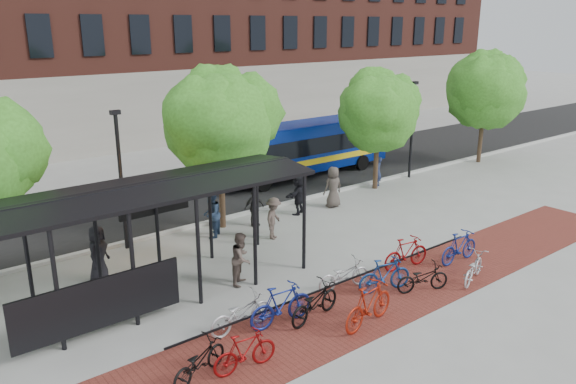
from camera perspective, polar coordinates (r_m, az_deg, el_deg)
ground at (r=22.43m, az=4.46°, el=-4.18°), size 160.00×160.00×0.00m
asphalt_street at (r=28.48m, az=-6.52°, el=0.37°), size 160.00×8.00×0.01m
curb at (r=25.30m, az=-1.69°, el=-1.52°), size 160.00×0.25×0.12m
brick_strip at (r=17.94m, az=10.69°, el=-10.04°), size 24.00×3.00×0.01m
bike_rack_rail at (r=17.63m, az=5.62°, el=-10.33°), size 12.00×0.05×0.95m
bus_shelter at (r=16.81m, az=-14.96°, el=-1.16°), size 10.60×3.07×3.60m
tree_b at (r=22.14m, az=-6.85°, el=7.45°), size 5.15×4.20×6.47m
tree_c at (r=27.92m, az=9.23°, el=8.45°), size 4.66×3.80×5.92m
tree_d at (r=35.01m, az=19.47°, el=10.07°), size 5.39×4.40×6.55m
lamp_post_left at (r=20.92m, az=-16.62°, el=1.51°), size 0.35×0.20×5.12m
lamp_post_right at (r=30.47m, az=12.50°, el=6.47°), size 0.35×0.20×5.12m
bus at (r=30.33m, az=1.47°, el=4.72°), size 10.72×2.61×2.89m
bike_0 at (r=13.82m, az=-9.03°, el=-16.60°), size 1.86×1.15×0.92m
bike_1 at (r=13.94m, az=-4.40°, el=-15.86°), size 1.73×0.63×1.01m
bike_2 at (r=15.54m, az=-4.81°, el=-12.14°), size 1.96×0.70×1.03m
bike_3 at (r=15.70m, az=-0.71°, el=-11.40°), size 2.03×0.70×1.20m
bike_4 at (r=16.02m, az=2.71°, el=-11.14°), size 2.07×1.04×1.04m
bike_5 at (r=15.81m, az=8.21°, el=-11.27°), size 2.14×0.89×1.25m
bike_6 at (r=17.78m, az=5.69°, el=-8.36°), size 1.93×0.94×0.97m
bike_7 at (r=17.77m, az=9.80°, el=-8.31°), size 1.90×1.00×1.10m
bike_8 at (r=18.04m, az=13.52°, el=-8.48°), size 1.83×1.21×0.91m
bike_9 at (r=19.49m, az=11.91°, el=-6.08°), size 1.92×0.79×1.12m
bike_10 at (r=19.13m, az=18.30°, el=-7.32°), size 1.91×1.18×0.95m
bike_11 at (r=20.42m, az=17.01°, el=-5.36°), size 1.90×0.57×1.13m
pedestrian_0 at (r=19.06m, az=-18.74°, el=-5.94°), size 1.08×1.06×1.88m
pedestrian_2 at (r=21.86m, az=-7.80°, el=-2.25°), size 1.15×1.14×1.87m
pedestrian_3 at (r=21.55m, az=-1.47°, el=-2.69°), size 1.22×1.11×1.65m
pedestrian_4 at (r=22.97m, az=-3.46°, el=-1.61°), size 0.93×0.43×1.54m
pedestrian_5 at (r=24.32m, az=1.07°, el=-0.25°), size 1.69×1.20×1.76m
pedestrian_6 at (r=25.30m, az=4.60°, el=0.51°), size 0.99×0.71×1.87m
pedestrian_7 at (r=28.78m, az=9.10°, el=2.03°), size 0.68×0.60×1.55m
pedestrian_8 at (r=17.97m, az=-4.74°, el=-6.74°), size 1.06×1.03×1.72m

